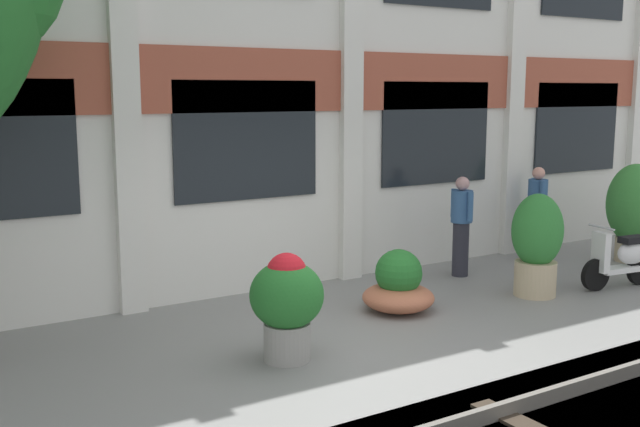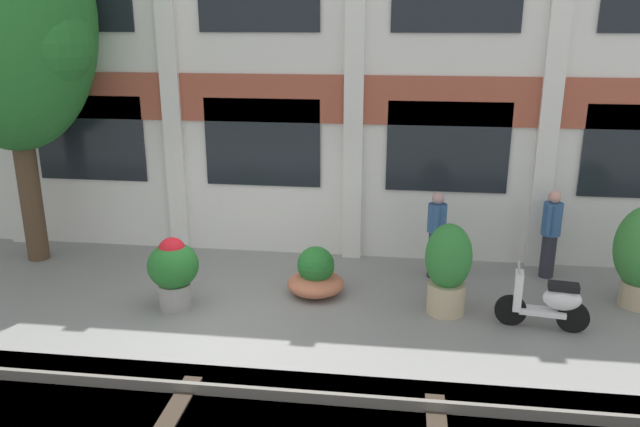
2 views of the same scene
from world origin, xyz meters
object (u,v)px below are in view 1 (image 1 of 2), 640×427
object	(u,v)px
potted_plant_stone_basin	(635,208)
resident_by_doorway	(537,210)
potted_plant_glazed_jar	(287,300)
scooter_second_parked	(622,259)
resident_watching_tracks	(461,223)
potted_plant_fluted_column	(537,242)
potted_plant_wide_bowl	(398,287)

from	to	relation	value
potted_plant_stone_basin	resident_by_doorway	bearing A→B (deg)	138.21
potted_plant_glazed_jar	resident_by_doorway	size ratio (longest dim) A/B	0.75
scooter_second_parked	resident_watching_tracks	xyz separation A→B (m)	(-1.60, 1.83, 0.42)
potted_plant_glazed_jar	scooter_second_parked	xyz separation A→B (m)	(5.85, 0.03, -0.25)
potted_plant_stone_basin	potted_plant_glazed_jar	bearing A→B (deg)	-172.04
scooter_second_parked	potted_plant_fluted_column	bearing A→B (deg)	-5.81
potted_plant_fluted_column	resident_watching_tracks	world-z (taller)	resident_watching_tracks
potted_plant_fluted_column	scooter_second_parked	distance (m)	1.56
potted_plant_fluted_column	potted_plant_stone_basin	bearing A→B (deg)	11.69
potted_plant_fluted_column	potted_plant_wide_bowl	bearing A→B (deg)	168.61
potted_plant_fluted_column	potted_plant_stone_basin	size ratio (longest dim) A/B	0.88
resident_watching_tracks	potted_plant_wide_bowl	bearing A→B (deg)	-147.35
resident_watching_tracks	potted_plant_glazed_jar	bearing A→B (deg)	-150.25
potted_plant_glazed_jar	resident_watching_tracks	bearing A→B (deg)	23.63
potted_plant_stone_basin	resident_by_doorway	world-z (taller)	potted_plant_stone_basin
potted_plant_wide_bowl	resident_watching_tracks	distance (m)	2.36
potted_plant_stone_basin	scooter_second_parked	bearing A→B (deg)	-148.65
potted_plant_stone_basin	resident_watching_tracks	size ratio (longest dim) A/B	1.06
potted_plant_glazed_jar	potted_plant_wide_bowl	bearing A→B (deg)	20.81
potted_plant_glazed_jar	potted_plant_fluted_column	bearing A→B (deg)	5.22
resident_watching_tracks	potted_plant_stone_basin	bearing A→B (deg)	-7.82
potted_plant_fluted_column	scooter_second_parked	size ratio (longest dim) A/B	1.09
resident_by_doorway	resident_watching_tracks	bearing A→B (deg)	-144.15
potted_plant_wide_bowl	resident_by_doorway	xyz separation A→B (m)	(4.10, 1.30, 0.54)
potted_plant_glazed_jar	resident_by_doorway	world-z (taller)	resident_by_doorway
scooter_second_parked	potted_plant_stone_basin	bearing A→B (deg)	-140.53
potted_plant_stone_basin	potted_plant_wide_bowl	world-z (taller)	potted_plant_stone_basin
potted_plant_fluted_column	scooter_second_parked	bearing A→B (deg)	-13.93
potted_plant_glazed_jar	potted_plant_wide_bowl	world-z (taller)	potted_plant_glazed_jar
potted_plant_wide_bowl	potted_plant_stone_basin	bearing A→B (deg)	2.30
potted_plant_glazed_jar	potted_plant_stone_basin	world-z (taller)	potted_plant_stone_basin
potted_plant_fluted_column	scooter_second_parked	xyz separation A→B (m)	(1.48, -0.37, -0.36)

